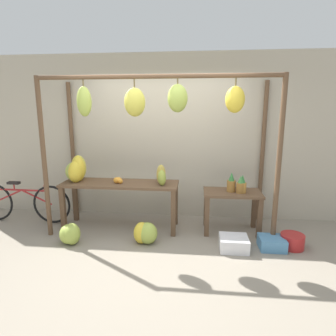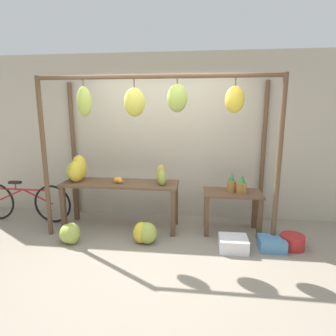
{
  "view_description": "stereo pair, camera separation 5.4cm",
  "coord_description": "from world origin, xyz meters",
  "px_view_note": "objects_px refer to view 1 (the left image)",
  "views": [
    {
      "loc": [
        0.55,
        -3.39,
        1.87
      ],
      "look_at": [
        0.12,
        0.78,
        1.0
      ],
      "focal_mm": 30.0,
      "sensor_mm": 36.0,
      "label": 1
    },
    {
      "loc": [
        0.61,
        -3.38,
        1.87
      ],
      "look_at": [
        0.12,
        0.78,
        1.0
      ],
      "focal_mm": 30.0,
      "sensor_mm": 36.0,
      "label": 2
    }
  ],
  "objects_px": {
    "banana_pile_on_table": "(77,170)",
    "blue_bucket": "(292,241)",
    "fruit_crate_white": "(234,243)",
    "banana_pile_ground_left": "(70,234)",
    "papaya_pile": "(161,176)",
    "orange_pile": "(118,180)",
    "pineapple_cluster": "(237,185)",
    "banana_pile_ground_right": "(145,233)",
    "parked_bicycle": "(23,202)",
    "fruit_crate_purple": "(272,243)"
  },
  "relations": [
    {
      "from": "banana_pile_on_table",
      "to": "blue_bucket",
      "type": "bearing_deg",
      "value": -8.18
    },
    {
      "from": "banana_pile_on_table",
      "to": "fruit_crate_white",
      "type": "xyz_separation_m",
      "value": [
        2.43,
        -0.6,
        -0.84
      ]
    },
    {
      "from": "banana_pile_ground_left",
      "to": "papaya_pile",
      "type": "height_order",
      "value": "papaya_pile"
    },
    {
      "from": "orange_pile",
      "to": "blue_bucket",
      "type": "relative_size",
      "value": 0.5
    },
    {
      "from": "banana_pile_on_table",
      "to": "banana_pile_ground_left",
      "type": "relative_size",
      "value": 1.25
    },
    {
      "from": "banana_pile_on_table",
      "to": "pineapple_cluster",
      "type": "distance_m",
      "value": 2.53
    },
    {
      "from": "banana_pile_ground_right",
      "to": "fruit_crate_white",
      "type": "bearing_deg",
      "value": -2.79
    },
    {
      "from": "pineapple_cluster",
      "to": "banana_pile_ground_left",
      "type": "height_order",
      "value": "pineapple_cluster"
    },
    {
      "from": "parked_bicycle",
      "to": "fruit_crate_purple",
      "type": "bearing_deg",
      "value": -8.01
    },
    {
      "from": "banana_pile_on_table",
      "to": "banana_pile_ground_right",
      "type": "xyz_separation_m",
      "value": [
        1.19,
        -0.54,
        -0.78
      ]
    },
    {
      "from": "banana_pile_on_table",
      "to": "fruit_crate_white",
      "type": "relative_size",
      "value": 1.32
    },
    {
      "from": "banana_pile_ground_right",
      "to": "parked_bicycle",
      "type": "bearing_deg",
      "value": 165.33
    },
    {
      "from": "banana_pile_ground_right",
      "to": "fruit_crate_purple",
      "type": "xyz_separation_m",
      "value": [
        1.76,
        0.02,
        -0.07
      ]
    },
    {
      "from": "banana_pile_on_table",
      "to": "blue_bucket",
      "type": "xyz_separation_m",
      "value": [
        3.24,
        -0.47,
        -0.84
      ]
    },
    {
      "from": "banana_pile_on_table",
      "to": "fruit_crate_purple",
      "type": "distance_m",
      "value": 3.12
    },
    {
      "from": "pineapple_cluster",
      "to": "fruit_crate_white",
      "type": "distance_m",
      "value": 0.89
    },
    {
      "from": "fruit_crate_white",
      "to": "blue_bucket",
      "type": "xyz_separation_m",
      "value": [
        0.81,
        0.14,
        0.01
      ]
    },
    {
      "from": "banana_pile_ground_left",
      "to": "papaya_pile",
      "type": "relative_size",
      "value": 1.36
    },
    {
      "from": "orange_pile",
      "to": "fruit_crate_purple",
      "type": "xyz_separation_m",
      "value": [
        2.27,
        -0.47,
        -0.71
      ]
    },
    {
      "from": "orange_pile",
      "to": "banana_pile_ground_left",
      "type": "relative_size",
      "value": 0.4
    },
    {
      "from": "blue_bucket",
      "to": "banana_pile_ground_left",
      "type": "bearing_deg",
      "value": -176.28
    },
    {
      "from": "fruit_crate_white",
      "to": "parked_bicycle",
      "type": "bearing_deg",
      "value": 169.51
    },
    {
      "from": "blue_bucket",
      "to": "fruit_crate_purple",
      "type": "xyz_separation_m",
      "value": [
        -0.29,
        -0.06,
        -0.02
      ]
    },
    {
      "from": "parked_bicycle",
      "to": "banana_pile_ground_right",
      "type": "bearing_deg",
      "value": -14.67
    },
    {
      "from": "blue_bucket",
      "to": "banana_pile_on_table",
      "type": "bearing_deg",
      "value": 171.82
    },
    {
      "from": "fruit_crate_white",
      "to": "parked_bicycle",
      "type": "distance_m",
      "value": 3.5
    },
    {
      "from": "banana_pile_ground_left",
      "to": "banana_pile_ground_right",
      "type": "distance_m",
      "value": 1.06
    },
    {
      "from": "banana_pile_on_table",
      "to": "banana_pile_ground_left",
      "type": "height_order",
      "value": "banana_pile_on_table"
    },
    {
      "from": "orange_pile",
      "to": "banana_pile_ground_right",
      "type": "distance_m",
      "value": 0.95
    },
    {
      "from": "orange_pile",
      "to": "banana_pile_ground_left",
      "type": "distance_m",
      "value": 1.04
    },
    {
      "from": "banana_pile_ground_left",
      "to": "fruit_crate_purple",
      "type": "height_order",
      "value": "banana_pile_ground_left"
    },
    {
      "from": "banana_pile_ground_left",
      "to": "fruit_crate_white",
      "type": "relative_size",
      "value": 1.05
    },
    {
      "from": "banana_pile_on_table",
      "to": "parked_bicycle",
      "type": "bearing_deg",
      "value": 178.11
    },
    {
      "from": "pineapple_cluster",
      "to": "fruit_crate_purple",
      "type": "relative_size",
      "value": 0.88
    },
    {
      "from": "banana_pile_on_table",
      "to": "parked_bicycle",
      "type": "relative_size",
      "value": 0.3
    },
    {
      "from": "banana_pile_ground_right",
      "to": "fruit_crate_purple",
      "type": "relative_size",
      "value": 1.24
    },
    {
      "from": "banana_pile_ground_left",
      "to": "fruit_crate_white",
      "type": "height_order",
      "value": "banana_pile_ground_left"
    },
    {
      "from": "banana_pile_ground_right",
      "to": "parked_bicycle",
      "type": "xyz_separation_m",
      "value": [
        -2.2,
        0.58,
        0.19
      ]
    },
    {
      "from": "fruit_crate_white",
      "to": "fruit_crate_purple",
      "type": "relative_size",
      "value": 1.11
    },
    {
      "from": "pineapple_cluster",
      "to": "banana_pile_ground_right",
      "type": "bearing_deg",
      "value": -159.12
    },
    {
      "from": "banana_pile_ground_right",
      "to": "fruit_crate_white",
      "type": "xyz_separation_m",
      "value": [
        1.23,
        -0.06,
        -0.07
      ]
    },
    {
      "from": "fruit_crate_white",
      "to": "banana_pile_ground_left",
      "type": "bearing_deg",
      "value": -178.38
    },
    {
      "from": "orange_pile",
      "to": "banana_pile_ground_right",
      "type": "bearing_deg",
      "value": -43.38
    },
    {
      "from": "orange_pile",
      "to": "fruit_crate_white",
      "type": "distance_m",
      "value": 1.96
    },
    {
      "from": "banana_pile_ground_left",
      "to": "parked_bicycle",
      "type": "height_order",
      "value": "parked_bicycle"
    },
    {
      "from": "banana_pile_ground_left",
      "to": "blue_bucket",
      "type": "xyz_separation_m",
      "value": [
        3.1,
        0.2,
        -0.05
      ]
    },
    {
      "from": "parked_bicycle",
      "to": "fruit_crate_purple",
      "type": "relative_size",
      "value": 4.9
    },
    {
      "from": "pineapple_cluster",
      "to": "parked_bicycle",
      "type": "height_order",
      "value": "pineapple_cluster"
    },
    {
      "from": "blue_bucket",
      "to": "papaya_pile",
      "type": "distance_m",
      "value": 2.07
    },
    {
      "from": "banana_pile_on_table",
      "to": "banana_pile_ground_left",
      "type": "distance_m",
      "value": 1.04
    }
  ]
}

